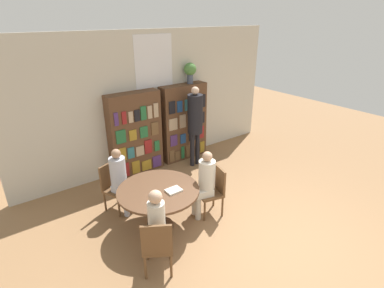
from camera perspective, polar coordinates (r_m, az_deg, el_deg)
ground_plane at (r=5.06m, az=15.69°, el=-17.80°), size 16.00×16.00×0.00m
wall_back at (r=6.80m, az=-7.06°, el=8.31°), size 6.40×0.07×3.00m
bookshelf_left at (r=6.55m, az=-10.75°, el=1.86°), size 1.15×0.34×1.81m
bookshelf_right at (r=7.14m, az=-1.61°, el=4.14°), size 1.15×0.34×1.81m
flower_vase at (r=6.96m, az=-0.36°, el=13.82°), size 0.28×0.28×0.46m
reading_table at (r=4.89m, az=-6.41°, el=-9.60°), size 1.31×1.31×0.71m
chair_near_camera at (r=4.18m, az=-6.60°, el=-18.52°), size 0.55×0.55×0.88m
chair_left_side at (r=5.54m, az=-14.65°, el=-7.51°), size 0.52×0.52×0.88m
chair_far_side at (r=5.27m, az=4.17°, el=-8.47°), size 0.48×0.48×0.88m
seated_reader_left at (r=5.33m, az=-13.50°, el=-6.22°), size 0.38×0.41×1.21m
seated_reader_right at (r=5.09m, az=2.44°, el=-6.91°), size 0.41×0.35×1.22m
seated_reader_back at (r=4.19m, az=-6.67°, el=-14.80°), size 0.37×0.39×1.23m
librarian_standing at (r=6.65m, az=0.58°, el=5.01°), size 0.34×0.61×1.85m
open_book_on_table at (r=4.76m, az=-3.52°, el=-8.81°), size 0.24×0.18×0.03m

